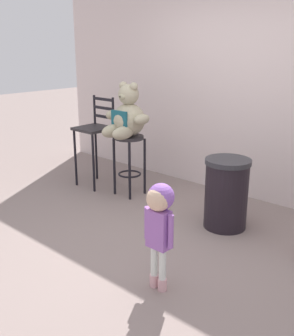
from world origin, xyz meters
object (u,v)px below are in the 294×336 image
at_px(bar_stool_with_teddy, 129,153).
at_px(trash_bin, 226,193).
at_px(teddy_bear, 127,117).
at_px(bar_chair_empty, 96,134).
at_px(child_walking, 159,214).

distance_m(bar_stool_with_teddy, trash_bin, 1.44).
bearing_deg(teddy_bear, bar_stool_with_teddy, 90.00).
distance_m(teddy_bear, bar_chair_empty, 0.66).
height_order(trash_bin, bar_chair_empty, bar_chair_empty).
bearing_deg(bar_stool_with_teddy, bar_chair_empty, -176.73).
xyz_separation_m(bar_stool_with_teddy, teddy_bear, (-0.00, -0.03, 0.47)).
distance_m(trash_bin, bar_chair_empty, 2.04).
relative_size(teddy_bear, child_walking, 0.75).
distance_m(bar_stool_with_teddy, bar_chair_empty, 0.62).
xyz_separation_m(child_walking, bar_chair_empty, (-2.23, 1.31, 0.08)).
bearing_deg(teddy_bear, trash_bin, 0.24).
xyz_separation_m(bar_stool_with_teddy, trash_bin, (1.43, -0.03, -0.16)).
height_order(bar_stool_with_teddy, teddy_bear, teddy_bear).
relative_size(teddy_bear, trash_bin, 0.88).
bearing_deg(child_walking, teddy_bear, -22.73).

